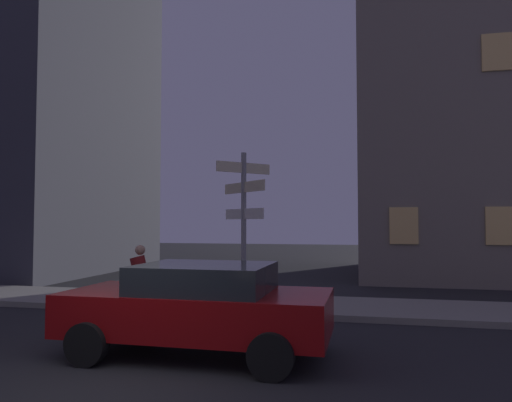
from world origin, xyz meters
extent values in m
plane|color=#232326|center=(0.00, 0.00, 0.00)|extent=(80.00, 80.00, 0.00)
cube|color=gray|center=(0.00, 6.03, 0.07)|extent=(40.00, 2.58, 0.14)
cylinder|color=gray|center=(0.61, 5.04, 1.93)|extent=(0.12, 0.12, 3.57)
cube|color=beige|center=(0.61, 5.04, 3.36)|extent=(1.03, 1.03, 0.24)
cube|color=beige|center=(0.61, 5.04, 2.91)|extent=(1.25, 1.25, 0.24)
cube|color=white|center=(0.61, 5.04, 2.30)|extent=(1.19, 1.19, 0.24)
cube|color=maroon|center=(0.67, 1.74, 0.68)|extent=(4.20, 1.89, 0.66)
cube|color=#23282D|center=(0.80, 1.74, 1.22)|extent=(2.08, 1.72, 0.43)
cylinder|color=black|center=(-0.71, 0.84, 0.32)|extent=(0.64, 0.23, 0.64)
cylinder|color=black|center=(-0.69, 2.68, 0.32)|extent=(0.64, 0.23, 0.64)
cylinder|color=black|center=(2.04, 0.80, 0.32)|extent=(0.64, 0.23, 0.64)
cylinder|color=black|center=(2.06, 2.64, 0.32)|extent=(0.64, 0.23, 0.64)
sphere|color=#F9EFCC|center=(-1.44, 1.14, 0.68)|extent=(0.16, 0.16, 0.16)
sphere|color=#F9EFCC|center=(-1.42, 2.39, 0.68)|extent=(0.16, 0.16, 0.16)
torus|color=black|center=(-2.13, 4.00, 0.36)|extent=(0.72, 0.15, 0.72)
torus|color=black|center=(-1.04, 4.14, 0.36)|extent=(0.72, 0.15, 0.72)
cylinder|color=#1959A5|center=(-1.59, 4.07, 0.61)|extent=(1.00, 0.17, 0.04)
cylinder|color=maroon|center=(-1.49, 4.09, 1.08)|extent=(0.49, 0.37, 0.61)
sphere|color=tan|center=(-1.49, 4.09, 1.50)|extent=(0.22, 0.22, 0.22)
cylinder|color=black|center=(-1.52, 3.99, 0.58)|extent=(0.35, 0.16, 0.55)
cylinder|color=black|center=(-1.55, 4.17, 0.58)|extent=(0.35, 0.16, 0.55)
cube|color=slate|center=(7.52, 14.72, 9.78)|extent=(8.73, 8.30, 19.55)
cube|color=#F2C672|center=(4.61, 10.54, 2.00)|extent=(0.90, 0.06, 1.20)
cube|color=#F2C672|center=(7.52, 10.54, 2.00)|extent=(0.90, 0.06, 1.20)
cube|color=#F2C672|center=(7.52, 10.54, 7.52)|extent=(0.90, 0.06, 1.20)
camera|label=1|loc=(3.22, -5.43, 2.10)|focal=32.99mm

